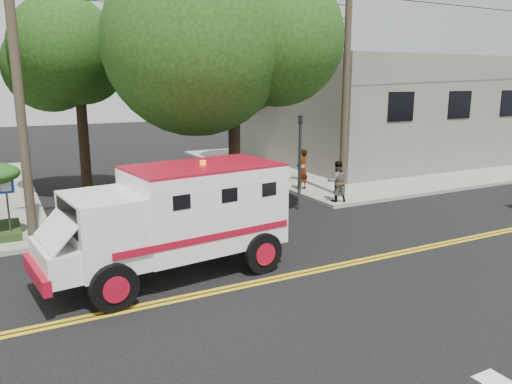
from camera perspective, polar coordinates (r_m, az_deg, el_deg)
ground at (r=12.92m, az=3.99°, el=-9.53°), size 100.00×100.00×0.00m
sidewalk_ne at (r=31.24m, az=12.19°, el=3.52°), size 17.00×17.00×0.15m
building_right at (r=32.27m, az=13.95°, el=9.21°), size 14.00×12.00×6.00m
utility_pole_left at (r=16.19m, az=-25.49°, el=10.12°), size 0.28×0.28×9.00m
utility_pole_right at (r=20.67m, az=10.21°, el=11.41°), size 0.28×0.28×9.00m
tree_main at (r=18.49m, az=-0.91°, el=19.87°), size 6.08×5.70×9.85m
tree_left at (r=22.27m, az=-18.79°, el=14.20°), size 4.48×4.20×7.70m
tree_right at (r=30.07m, az=2.77°, el=14.95°), size 4.80×4.50×8.20m
traffic_signal at (r=18.92m, az=5.03°, el=4.55°), size 0.15×0.18×3.60m
accessibility_sign at (r=16.71m, az=-26.56°, el=-0.83°), size 0.45×0.10×2.02m
armored_truck at (r=12.63m, az=-9.12°, el=-2.61°), size 6.33×3.07×2.78m
pedestrian_a at (r=22.03m, az=5.30°, el=2.59°), size 0.77×0.65×1.80m
pedestrian_b at (r=20.01m, az=9.23°, el=1.22°), size 0.92×0.80×1.63m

